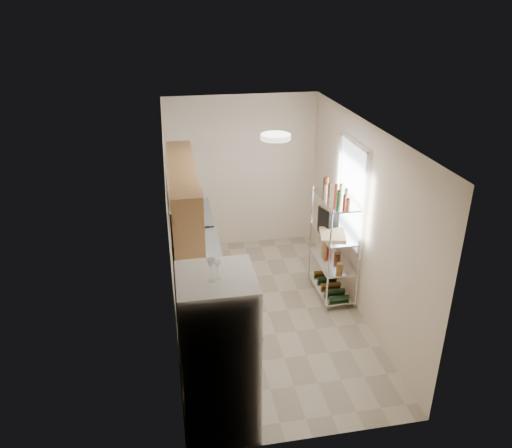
{
  "coord_description": "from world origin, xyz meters",
  "views": [
    {
      "loc": [
        -1.21,
        -5.66,
        4.02
      ],
      "look_at": [
        -0.12,
        0.25,
        1.25
      ],
      "focal_mm": 35.0,
      "sensor_mm": 36.0,
      "label": 1
    }
  ],
  "objects": [
    {
      "name": "upper_cabinets",
      "position": [
        -1.05,
        0.1,
        1.81
      ],
      "size": [
        0.33,
        2.2,
        0.72
      ],
      "primitive_type": "cube",
      "color": "#B4864D",
      "rests_on": "room"
    },
    {
      "name": "counter_run",
      "position": [
        -0.92,
        0.44,
        0.45
      ],
      "size": [
        0.63,
        3.51,
        0.9
      ],
      "color": "#B4864D",
      "rests_on": "ground"
    },
    {
      "name": "frying_pan_large",
      "position": [
        -0.98,
        0.93,
        0.92
      ],
      "size": [
        0.31,
        0.31,
        0.04
      ],
      "primitive_type": "cylinder",
      "rotation": [
        0.0,
        0.0,
        0.2
      ],
      "color": "black",
      "rests_on": "counter_run"
    },
    {
      "name": "refrigerator",
      "position": [
        -0.87,
        -1.82,
        0.87
      ],
      "size": [
        0.72,
        0.72,
        1.74
      ],
      "primitive_type": "cube",
      "color": "white",
      "rests_on": "ground"
    },
    {
      "name": "window",
      "position": [
        1.23,
        0.35,
        1.55
      ],
      "size": [
        0.06,
        1.0,
        1.46
      ],
      "primitive_type": "cube",
      "color": "white",
      "rests_on": "room"
    },
    {
      "name": "bakers_rack",
      "position": [
        1.0,
        0.3,
        1.11
      ],
      "size": [
        0.45,
        0.9,
        1.73
      ],
      "color": "silver",
      "rests_on": "ground"
    },
    {
      "name": "wine_glass_b",
      "position": [
        -0.85,
        -1.87,
        1.83
      ],
      "size": [
        0.06,
        0.06,
        0.18
      ],
      "primitive_type": null,
      "color": "silver",
      "rests_on": "refrigerator"
    },
    {
      "name": "frying_pan_small",
      "position": [
        -0.89,
        0.95,
        0.92
      ],
      "size": [
        0.24,
        0.24,
        0.04
      ],
      "primitive_type": "cylinder",
      "rotation": [
        0.0,
        0.0,
        0.09
      ],
      "color": "black",
      "rests_on": "counter_run"
    },
    {
      "name": "ceiling_dome",
      "position": [
        0.0,
        -0.3,
        2.57
      ],
      "size": [
        0.34,
        0.34,
        0.05
      ],
      "primitive_type": "cylinder",
      "color": "white",
      "rests_on": "room"
    },
    {
      "name": "storage_bag",
      "position": [
        1.03,
        0.63,
        0.65
      ],
      "size": [
        0.13,
        0.16,
        0.17
      ],
      "primitive_type": "cube",
      "rotation": [
        0.0,
        0.0,
        -0.18
      ],
      "color": "#A51814",
      "rests_on": "bakers_rack"
    },
    {
      "name": "range_hood",
      "position": [
        -1.0,
        0.9,
        1.39
      ],
      "size": [
        0.5,
        0.6,
        0.12
      ],
      "primitive_type": "cube",
      "color": "#B7BABC",
      "rests_on": "room"
    },
    {
      "name": "espresso_machine",
      "position": [
        0.96,
        0.49,
        1.17
      ],
      "size": [
        0.25,
        0.31,
        0.31
      ],
      "primitive_type": "cube",
      "rotation": [
        0.0,
        0.0,
        0.33
      ],
      "color": "black",
      "rests_on": "bakers_rack"
    },
    {
      "name": "rice_cooker",
      "position": [
        -0.95,
        0.15,
        1.01
      ],
      "size": [
        0.26,
        0.26,
        0.21
      ],
      "primitive_type": "cylinder",
      "color": "white",
      "rests_on": "counter_run"
    },
    {
      "name": "room",
      "position": [
        0.0,
        0.0,
        1.3
      ],
      "size": [
        2.52,
        4.42,
        2.62
      ],
      "color": "#BAB097",
      "rests_on": "ground"
    },
    {
      "name": "wine_glass_a",
      "position": [
        -0.91,
        -1.89,
        1.85
      ],
      "size": [
        0.08,
        0.08,
        0.22
      ],
      "primitive_type": null,
      "color": "silver",
      "rests_on": "refrigerator"
    },
    {
      "name": "cutting_board",
      "position": [
        0.94,
        0.2,
        1.03
      ],
      "size": [
        0.43,
        0.5,
        0.03
      ],
      "primitive_type": "cube",
      "rotation": [
        0.0,
        0.0,
        -0.24
      ],
      "color": "tan",
      "rests_on": "bakers_rack"
    }
  ]
}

